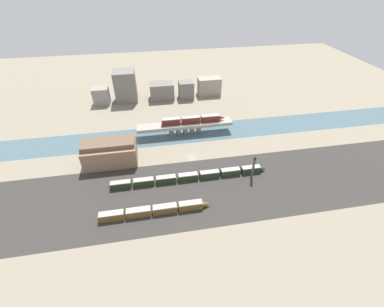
{
  "coord_description": "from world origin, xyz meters",
  "views": [
    {
      "loc": [
        -18.15,
        -104.26,
        82.71
      ],
      "look_at": [
        0.0,
        -0.26,
        2.81
      ],
      "focal_mm": 24.0,
      "sensor_mm": 36.0,
      "label": 1
    }
  ],
  "objects_px": {
    "train_on_bridge": "(193,120)",
    "train_yard_mid": "(191,177)",
    "train_yard_near": "(155,210)",
    "warehouse_building": "(110,152)",
    "signal_tower": "(253,168)"
  },
  "relations": [
    {
      "from": "train_yard_near",
      "to": "signal_tower",
      "type": "xyz_separation_m",
      "value": [
        46.18,
        13.57,
        4.22
      ]
    },
    {
      "from": "train_yard_near",
      "to": "train_yard_mid",
      "type": "relative_size",
      "value": 0.61
    },
    {
      "from": "train_yard_near",
      "to": "warehouse_building",
      "type": "distance_m",
      "value": 42.78
    },
    {
      "from": "train_yard_mid",
      "to": "signal_tower",
      "type": "xyz_separation_m",
      "value": [
        28.61,
        -3.95,
        4.28
      ]
    },
    {
      "from": "train_on_bridge",
      "to": "train_yard_mid",
      "type": "xyz_separation_m",
      "value": [
        -8.05,
        -39.77,
        -7.27
      ]
    },
    {
      "from": "train_on_bridge",
      "to": "train_yard_mid",
      "type": "relative_size",
      "value": 0.5
    },
    {
      "from": "train_on_bridge",
      "to": "train_yard_mid",
      "type": "bearing_deg",
      "value": -101.45
    },
    {
      "from": "train_yard_mid",
      "to": "warehouse_building",
      "type": "distance_m",
      "value": 42.73
    },
    {
      "from": "train_yard_near",
      "to": "train_yard_mid",
      "type": "distance_m",
      "value": 24.82
    },
    {
      "from": "train_on_bridge",
      "to": "warehouse_building",
      "type": "height_order",
      "value": "warehouse_building"
    },
    {
      "from": "warehouse_building",
      "to": "train_yard_near",
      "type": "bearing_deg",
      "value": -62.17
    },
    {
      "from": "warehouse_building",
      "to": "signal_tower",
      "type": "bearing_deg",
      "value": -20.02
    },
    {
      "from": "warehouse_building",
      "to": "signal_tower",
      "type": "distance_m",
      "value": 70.3
    },
    {
      "from": "train_yard_mid",
      "to": "signal_tower",
      "type": "bearing_deg",
      "value": -7.86
    },
    {
      "from": "train_yard_near",
      "to": "warehouse_building",
      "type": "bearing_deg",
      "value": 117.83
    }
  ]
}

